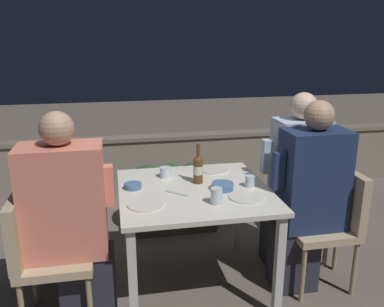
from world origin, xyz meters
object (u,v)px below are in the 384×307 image
object	(u,v)px
person_blue_shirt	(294,181)
person_coral_top	(71,222)
chair_left_far	(49,218)
chair_right_near	(332,216)
person_navy_jumper	(308,198)
beer_bottle	(198,168)
chair_right_far	(316,198)
chair_left_near	(39,247)

from	to	relation	value
person_blue_shirt	person_coral_top	bearing A→B (deg)	-167.21
chair_left_far	chair_right_near	xyz separation A→B (m)	(1.88, -0.33, 0.00)
person_navy_jumper	person_blue_shirt	xyz separation A→B (m)	(0.04, 0.30, 0.01)
person_navy_jumper	person_blue_shirt	size ratio (longest dim) A/B	1.00
chair_right_near	beer_bottle	distance (m)	0.96
chair_left_far	chair_right_far	size ratio (longest dim) A/B	1.00
chair_left_near	chair_right_far	xyz separation A→B (m)	(1.92, 0.35, 0.00)
chair_left_far	person_navy_jumper	world-z (taller)	person_navy_jumper
chair_left_near	chair_left_far	xyz separation A→B (m)	(0.00, 0.38, 0.00)
chair_right_near	person_navy_jumper	size ratio (longest dim) A/B	0.64
chair_left_near	chair_left_far	bearing A→B (deg)	89.67
chair_right_far	person_blue_shirt	size ratio (longest dim) A/B	0.63
chair_left_near	person_navy_jumper	distance (m)	1.70
chair_left_near	person_blue_shirt	size ratio (longest dim) A/B	0.63
person_coral_top	chair_left_far	world-z (taller)	person_coral_top
chair_left_near	beer_bottle	distance (m)	1.09
person_blue_shirt	chair_left_far	bearing A→B (deg)	178.86
person_blue_shirt	person_navy_jumper	bearing A→B (deg)	-97.72
person_navy_jumper	chair_right_far	distance (m)	0.40
chair_right_far	person_coral_top	bearing A→B (deg)	-168.58
person_coral_top	person_blue_shirt	bearing A→B (deg)	12.79
person_navy_jumper	beer_bottle	size ratio (longest dim) A/B	4.79
chair_right_near	beer_bottle	size ratio (longest dim) A/B	3.05
person_coral_top	chair_right_far	size ratio (longest dim) A/B	1.57
person_coral_top	beer_bottle	distance (m)	0.88
chair_right_near	chair_right_far	distance (m)	0.30
chair_right_near	chair_right_far	bearing A→B (deg)	82.31
chair_right_near	person_coral_top	bearing A→B (deg)	-178.20
chair_left_near	chair_right_far	world-z (taller)	same
person_coral_top	person_blue_shirt	xyz separation A→B (m)	(1.54, 0.35, 0.01)
beer_bottle	chair_left_far	bearing A→B (deg)	174.74
person_blue_shirt	beer_bottle	bearing A→B (deg)	-175.48
person_coral_top	chair_right_far	xyz separation A→B (m)	(1.73, 0.35, -0.14)
chair_left_far	person_navy_jumper	distance (m)	1.73
chair_left_near	chair_right_near	size ratio (longest dim) A/B	1.00
person_coral_top	chair_right_near	distance (m)	1.70
chair_right_far	person_blue_shirt	distance (m)	0.24
person_navy_jumper	person_blue_shirt	world-z (taller)	person_blue_shirt
person_blue_shirt	chair_right_far	bearing A→B (deg)	0.00
chair_right_far	beer_bottle	size ratio (longest dim) A/B	3.05
chair_left_near	person_navy_jumper	xyz separation A→B (m)	(1.69, 0.05, 0.15)
person_blue_shirt	beer_bottle	size ratio (longest dim) A/B	4.81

